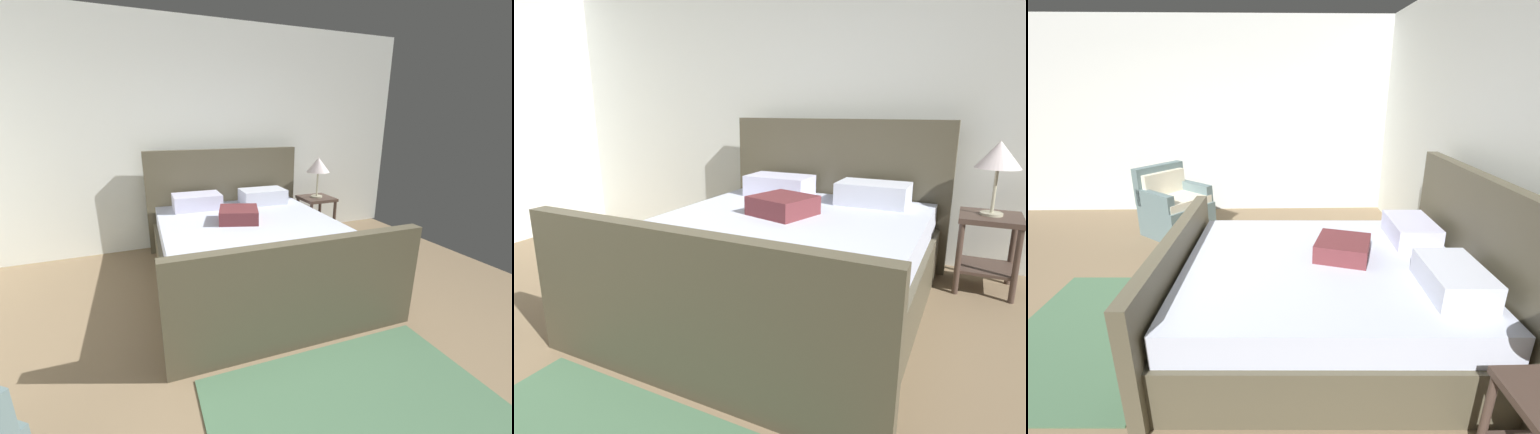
# 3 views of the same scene
# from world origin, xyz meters

# --- Properties ---
(ground_plane) EXTENTS (5.89, 6.28, 0.02)m
(ground_plane) POSITION_xyz_m (0.00, 0.00, -0.01)
(ground_plane) COLOR #806A4E
(wall_back) EXTENTS (6.01, 0.12, 2.83)m
(wall_back) POSITION_xyz_m (0.00, 3.20, 1.42)
(wall_back) COLOR silver
(wall_back) RESTS_ON ground
(wall_side_left) EXTENTS (0.12, 6.40, 2.83)m
(wall_side_left) POSITION_xyz_m (-3.00, 0.00, 1.42)
(wall_side_left) COLOR silver
(wall_side_left) RESTS_ON ground
(bed) EXTENTS (2.06, 2.41, 1.29)m
(bed) POSITION_xyz_m (0.21, 1.87, 0.35)
(bed) COLOR brown
(bed) RESTS_ON ground
(armchair) EXTENTS (1.02, 1.02, 0.90)m
(armchair) POSITION_xyz_m (-1.95, 0.10, 0.35)
(armchair) COLOR slate
(armchair) RESTS_ON ground
(area_rug) EXTENTS (1.79, 1.31, 0.01)m
(area_rug) POSITION_xyz_m (0.21, -0.05, 0.01)
(area_rug) COLOR #476C4C
(area_rug) RESTS_ON ground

